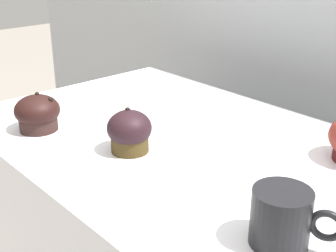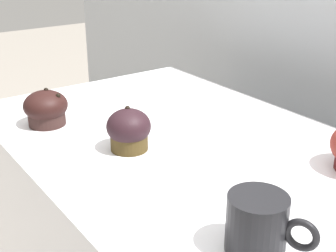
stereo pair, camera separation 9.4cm
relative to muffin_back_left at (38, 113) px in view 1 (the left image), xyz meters
name	(u,v)px [view 1 (the left image)]	position (x,y,z in m)	size (l,w,h in m)	color
wall_back	(335,85)	(0.26, 0.80, -0.04)	(3.20, 0.10, 1.80)	#B2B7BC
muffin_back_left	(38,113)	(0.00, 0.00, 0.00)	(0.10, 0.10, 0.08)	#311E1B
muffin_back_right	(129,132)	(0.22, 0.08, 0.00)	(0.09, 0.09, 0.09)	#413217
coffee_cup	(282,217)	(0.60, 0.06, 0.01)	(0.12, 0.08, 0.08)	black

